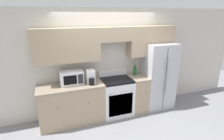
{
  "coord_description": "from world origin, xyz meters",
  "views": [
    {
      "loc": [
        -1.32,
        -3.41,
        2.46
      ],
      "look_at": [
        0.0,
        0.31,
        1.19
      ],
      "focal_mm": 28.0,
      "sensor_mm": 36.0,
      "label": 1
    }
  ],
  "objects_px": {
    "oven_range": "(116,96)",
    "microwave": "(72,77)",
    "refrigerator": "(157,76)",
    "bottle": "(135,71)"
  },
  "relations": [
    {
      "from": "microwave",
      "to": "bottle",
      "type": "height_order",
      "value": "microwave"
    },
    {
      "from": "oven_range",
      "to": "refrigerator",
      "type": "height_order",
      "value": "refrigerator"
    },
    {
      "from": "oven_range",
      "to": "refrigerator",
      "type": "relative_size",
      "value": 0.63
    },
    {
      "from": "microwave",
      "to": "refrigerator",
      "type": "bearing_deg",
      "value": -0.84
    },
    {
      "from": "refrigerator",
      "to": "microwave",
      "type": "relative_size",
      "value": 3.43
    },
    {
      "from": "bottle",
      "to": "microwave",
      "type": "bearing_deg",
      "value": -178.29
    },
    {
      "from": "oven_range",
      "to": "microwave",
      "type": "relative_size",
      "value": 2.15
    },
    {
      "from": "oven_range",
      "to": "bottle",
      "type": "height_order",
      "value": "bottle"
    },
    {
      "from": "oven_range",
      "to": "bottle",
      "type": "bearing_deg",
      "value": 12.4
    },
    {
      "from": "refrigerator",
      "to": "microwave",
      "type": "distance_m",
      "value": 2.26
    }
  ]
}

